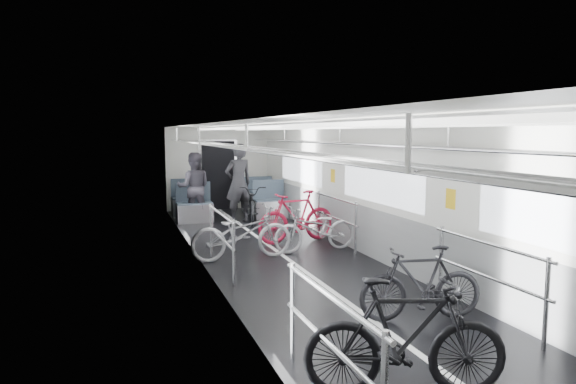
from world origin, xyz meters
The scene contains 9 objects.
car_shell centered at (0.00, 1.78, 1.13)m, with size 3.02×14.01×2.41m.
bike_left_mid centered at (-0.59, -4.24, 0.52)m, with size 0.49×1.74×1.05m, color black.
bike_left_far centered at (-0.78, 0.87, 0.48)m, with size 0.64×1.83×0.96m, color #9D9CA0.
bike_right_near centered at (0.55, -2.73, 0.46)m, with size 0.43×1.52×0.91m, color black.
bike_right_mid centered at (0.69, 1.02, 0.44)m, with size 0.58×1.67×0.88m, color #AFAFB4.
bike_right_far centered at (0.64, 1.93, 0.53)m, with size 0.50×1.78×1.07m, color #B61634.
bike_aisle centered at (0.38, 4.52, 0.48)m, with size 0.63×1.82×0.96m, color black.
person_standing centered at (0.05, 4.62, 0.99)m, with size 0.72×0.47×1.98m, color black.
person_seated centered at (-1.00, 5.04, 0.88)m, with size 0.86×0.67×1.76m, color #302C34.
Camera 1 is at (-2.88, -7.88, 2.26)m, focal length 32.00 mm.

